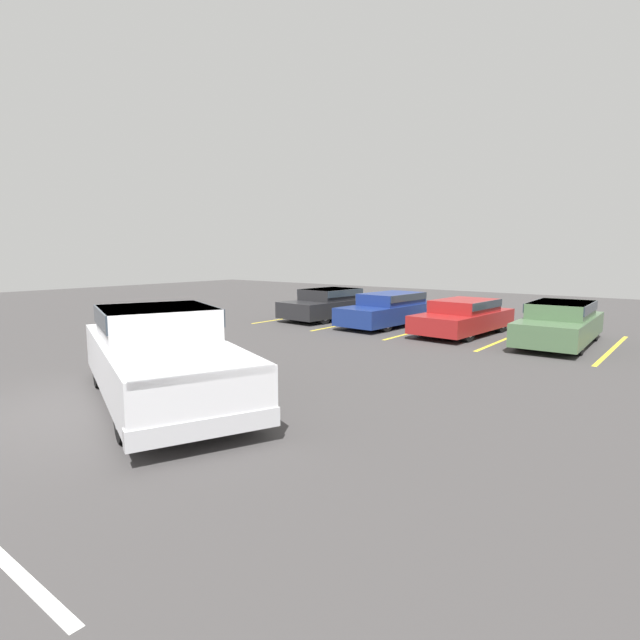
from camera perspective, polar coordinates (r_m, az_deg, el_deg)
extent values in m
plane|color=#423F3F|center=(9.75, -24.29, -9.20)|extent=(60.00, 60.00, 0.00)
cube|color=yellow|center=(21.36, -2.51, 0.40)|extent=(0.12, 5.47, 0.01)
cube|color=yellow|center=(19.58, 4.02, -0.28)|extent=(0.12, 5.47, 0.01)
cube|color=yellow|center=(18.11, 11.72, -1.08)|extent=(0.12, 5.47, 0.01)
cube|color=yellow|center=(17.02, 20.60, -1.97)|extent=(0.12, 5.47, 0.01)
cube|color=yellow|center=(16.40, 30.43, -2.90)|extent=(0.12, 5.47, 0.01)
cube|color=silver|center=(9.57, -17.62, -4.82)|extent=(6.05, 4.10, 0.88)
cube|color=silver|center=(9.72, -18.13, -0.28)|extent=(2.62, 2.54, 0.58)
cube|color=#2D3842|center=(9.70, -18.16, 0.49)|extent=(2.61, 2.58, 0.32)
cube|color=silver|center=(7.77, -15.06, -4.61)|extent=(2.71, 2.64, 0.13)
cube|color=silver|center=(7.06, -12.88, -11.82)|extent=(0.99, 2.02, 0.28)
cylinder|color=black|center=(8.25, -9.26, -8.42)|extent=(0.95, 0.65, 0.89)
cylinder|color=#ADADB2|center=(8.25, -9.26, -8.42)|extent=(0.58, 0.51, 0.49)
cylinder|color=black|center=(7.87, -21.13, -9.65)|extent=(0.95, 0.65, 0.89)
cylinder|color=#ADADB2|center=(7.87, -21.13, -9.65)|extent=(0.58, 0.51, 0.49)
cylinder|color=black|center=(11.43, -15.12, -4.04)|extent=(0.95, 0.65, 0.89)
cylinder|color=#ADADB2|center=(11.43, -15.12, -4.04)|extent=(0.58, 0.51, 0.49)
cylinder|color=black|center=(11.16, -23.62, -4.71)|extent=(0.95, 0.65, 0.89)
cylinder|color=#ADADB2|center=(11.16, -23.62, -4.71)|extent=(0.58, 0.51, 0.49)
cube|color=#232326|center=(20.48, 1.04, 1.46)|extent=(2.13, 4.41, 0.63)
cube|color=#232326|center=(20.49, 1.20, 2.97)|extent=(1.77, 2.34, 0.44)
cube|color=#2D3842|center=(20.49, 1.20, 3.22)|extent=(1.84, 2.30, 0.27)
cylinder|color=black|center=(19.05, 0.40, 0.47)|extent=(0.25, 0.65, 0.63)
cylinder|color=#ADADB2|center=(19.05, 0.40, 0.47)|extent=(0.25, 0.36, 0.35)
cylinder|color=black|center=(20.14, -3.01, 0.86)|extent=(0.25, 0.65, 0.63)
cylinder|color=#ADADB2|center=(20.14, -3.01, 0.86)|extent=(0.25, 0.36, 0.35)
cylinder|color=black|center=(20.95, 4.93, 1.10)|extent=(0.25, 0.65, 0.63)
cylinder|color=#ADADB2|center=(20.95, 4.93, 1.10)|extent=(0.25, 0.36, 0.35)
cylinder|color=black|center=(21.96, 1.60, 1.43)|extent=(0.25, 0.65, 0.63)
cylinder|color=#ADADB2|center=(21.96, 1.60, 1.43)|extent=(0.25, 0.36, 0.35)
cube|color=navy|center=(18.85, 8.00, 0.83)|extent=(1.97, 4.83, 0.63)
cube|color=navy|center=(18.87, 8.19, 2.44)|extent=(1.64, 2.54, 0.42)
cube|color=#2D3842|center=(18.86, 8.19, 2.70)|extent=(1.70, 2.50, 0.25)
cylinder|color=black|center=(17.34, 7.48, -0.36)|extent=(0.26, 0.62, 0.61)
cylinder|color=#ADADB2|center=(17.34, 7.48, -0.36)|extent=(0.25, 0.35, 0.34)
cylinder|color=black|center=(18.18, 3.69, 0.06)|extent=(0.26, 0.62, 0.61)
cylinder|color=#ADADB2|center=(18.18, 3.69, 0.06)|extent=(0.25, 0.35, 0.34)
cylinder|color=black|center=(19.66, 11.97, 0.49)|extent=(0.26, 0.62, 0.61)
cylinder|color=#ADADB2|center=(19.66, 11.97, 0.49)|extent=(0.25, 0.35, 0.34)
cylinder|color=black|center=(20.40, 8.42, 0.84)|extent=(0.26, 0.62, 0.61)
cylinder|color=#ADADB2|center=(20.40, 8.42, 0.84)|extent=(0.25, 0.35, 0.34)
cube|color=maroon|center=(17.35, 16.03, -0.05)|extent=(2.06, 4.44, 0.57)
cube|color=maroon|center=(17.37, 16.21, 1.58)|extent=(1.71, 2.35, 0.41)
cube|color=#2D3842|center=(17.36, 16.22, 1.85)|extent=(1.78, 2.31, 0.25)
cylinder|color=black|center=(15.93, 16.46, -1.23)|extent=(0.28, 0.68, 0.67)
cylinder|color=#ADADB2|center=(15.93, 16.46, -1.23)|extent=(0.27, 0.38, 0.37)
cylinder|color=black|center=(16.62, 11.76, -0.70)|extent=(0.28, 0.68, 0.67)
cylinder|color=#ADADB2|center=(16.62, 11.76, -0.70)|extent=(0.27, 0.38, 0.37)
cylinder|color=black|center=(18.20, 19.89, -0.28)|extent=(0.28, 0.68, 0.67)
cylinder|color=#ADADB2|center=(18.20, 19.89, -0.28)|extent=(0.27, 0.38, 0.37)
cylinder|color=black|center=(18.82, 15.63, 0.14)|extent=(0.28, 0.68, 0.67)
cylinder|color=#ADADB2|center=(18.82, 15.63, 0.14)|extent=(0.27, 0.38, 0.37)
cube|color=#4C6B47|center=(16.43, 25.69, -0.82)|extent=(1.90, 4.68, 0.64)
cube|color=#4C6B47|center=(16.45, 25.86, 1.09)|extent=(1.61, 2.46, 0.44)
cube|color=#2D3842|center=(16.44, 25.87, 1.40)|extent=(1.68, 2.41, 0.27)
cylinder|color=black|center=(15.02, 27.46, -2.34)|extent=(0.25, 0.66, 0.65)
cylinder|color=#ADADB2|center=(15.02, 27.46, -2.34)|extent=(0.25, 0.37, 0.36)
cylinder|color=black|center=(15.31, 21.98, -1.85)|extent=(0.25, 0.66, 0.65)
cylinder|color=#ADADB2|center=(15.31, 21.98, -1.85)|extent=(0.25, 0.37, 0.36)
cylinder|color=black|center=(17.65, 28.83, -1.04)|extent=(0.25, 0.66, 0.65)
cylinder|color=#ADADB2|center=(17.65, 28.83, -1.04)|extent=(0.25, 0.37, 0.36)
cylinder|color=black|center=(17.90, 24.13, -0.65)|extent=(0.25, 0.66, 0.65)
cylinder|color=#ADADB2|center=(17.90, 24.13, -0.65)|extent=(0.25, 0.37, 0.36)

